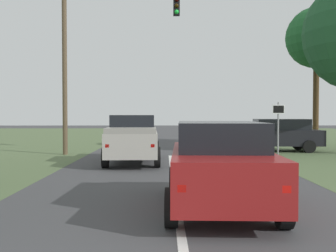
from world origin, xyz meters
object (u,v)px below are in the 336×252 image
red_suv_near (220,163)px  crossing_suv_far (278,134)px  pickup_truck_lead (133,139)px  extra_tree_1 (317,38)px  keep_moving_sign (278,122)px  traffic_light (94,45)px

red_suv_near → crossing_suv_far: bearing=68.6°
pickup_truck_lead → crossing_suv_far: size_ratio=1.09×
crossing_suv_far → extra_tree_1: (3.29, 3.09, 5.88)m
crossing_suv_far → keep_moving_sign: bearing=-106.2°
pickup_truck_lead → extra_tree_1: 14.77m
keep_moving_sign → pickup_truck_lead: bearing=-158.0°
keep_moving_sign → extra_tree_1: 8.38m
traffic_light → keep_moving_sign: bearing=-3.6°
keep_moving_sign → red_suv_near: bearing=-112.4°
red_suv_near → traffic_light: traffic_light is taller
keep_moving_sign → extra_tree_1: bearing=53.5°
red_suv_near → keep_moving_sign: (4.43, 10.74, 0.70)m
red_suv_near → extra_tree_1: bearing=62.5°
keep_moving_sign → crossing_suv_far: size_ratio=0.55×
pickup_truck_lead → extra_tree_1: size_ratio=0.59×
red_suv_near → extra_tree_1: size_ratio=0.52×
extra_tree_1 → pickup_truck_lead: bearing=-143.2°
keep_moving_sign → extra_tree_1: size_ratio=0.30×
traffic_light → red_suv_near: bearing=-67.3°
traffic_light → crossing_suv_far: traffic_light is taller
red_suv_near → traffic_light: 13.09m
red_suv_near → extra_tree_1: (8.37, 16.07, 5.83)m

